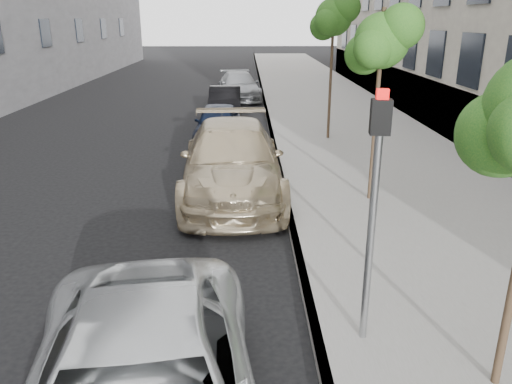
{
  "coord_description": "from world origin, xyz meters",
  "views": [
    {
      "loc": [
        0.21,
        -3.38,
        4.3
      ],
      "look_at": [
        0.37,
        4.62,
        1.5
      ],
      "focal_mm": 35.0,
      "sensor_mm": 36.0,
      "label": 1
    }
  ],
  "objects_px": {
    "sedan_rear": "(239,86)",
    "tree_mid": "(383,41)",
    "signal_pole": "(374,193)",
    "sedan_black": "(225,102)",
    "tree_far": "(334,17)",
    "sedan_blue": "(218,123)",
    "suv": "(232,160)"
  },
  "relations": [
    {
      "from": "sedan_rear",
      "to": "tree_mid",
      "type": "bearing_deg",
      "value": -85.39
    },
    {
      "from": "tree_mid",
      "to": "signal_pole",
      "type": "height_order",
      "value": "tree_mid"
    },
    {
      "from": "signal_pole",
      "to": "sedan_black",
      "type": "distance_m",
      "value": 17.25
    },
    {
      "from": "tree_mid",
      "to": "tree_far",
      "type": "relative_size",
      "value": 0.9
    },
    {
      "from": "sedan_black",
      "to": "sedan_rear",
      "type": "relative_size",
      "value": 0.81
    },
    {
      "from": "tree_far",
      "to": "sedan_blue",
      "type": "bearing_deg",
      "value": 178.36
    },
    {
      "from": "signal_pole",
      "to": "sedan_blue",
      "type": "bearing_deg",
      "value": 108.37
    },
    {
      "from": "sedan_blue",
      "to": "sedan_rear",
      "type": "relative_size",
      "value": 0.79
    },
    {
      "from": "tree_mid",
      "to": "suv",
      "type": "xyz_separation_m",
      "value": [
        -3.38,
        0.84,
        -2.93
      ]
    },
    {
      "from": "sedan_blue",
      "to": "sedan_black",
      "type": "xyz_separation_m",
      "value": [
        0.07,
        4.81,
        -0.0
      ]
    },
    {
      "from": "signal_pole",
      "to": "suv",
      "type": "height_order",
      "value": "signal_pole"
    },
    {
      "from": "tree_mid",
      "to": "sedan_black",
      "type": "height_order",
      "value": "tree_mid"
    },
    {
      "from": "tree_mid",
      "to": "sedan_blue",
      "type": "height_order",
      "value": "tree_mid"
    },
    {
      "from": "tree_far",
      "to": "tree_mid",
      "type": "bearing_deg",
      "value": -90.0
    },
    {
      "from": "suv",
      "to": "sedan_blue",
      "type": "distance_m",
      "value": 5.82
    },
    {
      "from": "signal_pole",
      "to": "sedan_rear",
      "type": "relative_size",
      "value": 0.67
    },
    {
      "from": "sedan_blue",
      "to": "sedan_rear",
      "type": "distance_m",
      "value": 9.98
    },
    {
      "from": "signal_pole",
      "to": "sedan_black",
      "type": "height_order",
      "value": "signal_pole"
    },
    {
      "from": "tree_far",
      "to": "signal_pole",
      "type": "distance_m",
      "value": 12.32
    },
    {
      "from": "tree_mid",
      "to": "sedan_rear",
      "type": "relative_size",
      "value": 0.89
    },
    {
      "from": "signal_pole",
      "to": "sedan_black",
      "type": "bearing_deg",
      "value": 104.78
    },
    {
      "from": "signal_pole",
      "to": "sedan_rear",
      "type": "height_order",
      "value": "signal_pole"
    },
    {
      "from": "signal_pole",
      "to": "tree_mid",
      "type": "bearing_deg",
      "value": 81.85
    },
    {
      "from": "tree_mid",
      "to": "sedan_rear",
      "type": "height_order",
      "value": "tree_mid"
    },
    {
      "from": "suv",
      "to": "sedan_blue",
      "type": "bearing_deg",
      "value": 94.59
    },
    {
      "from": "tree_mid",
      "to": "signal_pole",
      "type": "relative_size",
      "value": 1.32
    },
    {
      "from": "tree_far",
      "to": "sedan_black",
      "type": "distance_m",
      "value": 7.31
    },
    {
      "from": "tree_mid",
      "to": "sedan_black",
      "type": "relative_size",
      "value": 1.1
    },
    {
      "from": "sedan_blue",
      "to": "tree_mid",
      "type": "bearing_deg",
      "value": -56.95
    },
    {
      "from": "signal_pole",
      "to": "sedan_blue",
      "type": "distance_m",
      "value": 12.55
    },
    {
      "from": "tree_far",
      "to": "sedan_black",
      "type": "height_order",
      "value": "tree_far"
    },
    {
      "from": "signal_pole",
      "to": "sedan_black",
      "type": "relative_size",
      "value": 0.83
    }
  ]
}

